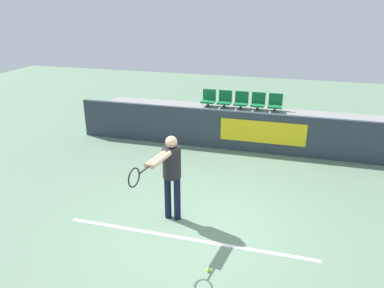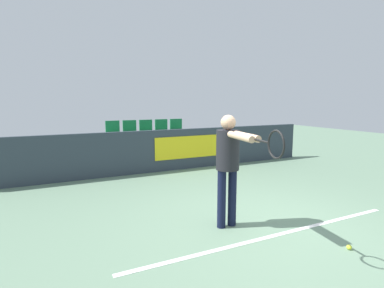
# 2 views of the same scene
# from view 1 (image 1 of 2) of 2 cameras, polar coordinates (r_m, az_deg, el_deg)

# --- Properties ---
(ground_plane) EXTENTS (30.00, 30.00, 0.00)m
(ground_plane) POSITION_cam_1_polar(r_m,az_deg,el_deg) (7.22, -0.01, -12.78)
(ground_plane) COLOR slate
(court_baseline) EXTENTS (4.64, 0.08, 0.01)m
(court_baseline) POSITION_cam_1_polar(r_m,az_deg,el_deg) (6.96, -0.77, -14.22)
(court_baseline) COLOR white
(court_baseline) RESTS_ON ground
(barrier_wall) EXTENTS (9.27, 0.14, 1.14)m
(barrier_wall) POSITION_cam_1_polar(r_m,az_deg,el_deg) (10.62, 6.17, 2.05)
(barrier_wall) COLOR #2D3842
(barrier_wall) RESTS_ON ground
(bleacher_tier_front) EXTENTS (8.87, 0.93, 0.40)m
(bleacher_tier_front) POSITION_cam_1_polar(r_m,az_deg,el_deg) (11.26, 6.50, 1.15)
(bleacher_tier_front) COLOR gray
(bleacher_tier_front) RESTS_ON ground
(bleacher_tier_middle) EXTENTS (8.87, 0.93, 0.79)m
(bleacher_tier_middle) POSITION_cam_1_polar(r_m,az_deg,el_deg) (12.06, 7.28, 3.48)
(bleacher_tier_middle) COLOR gray
(bleacher_tier_middle) RESTS_ON ground
(stadium_chair_0) EXTENTS (0.42, 0.39, 0.53)m
(stadium_chair_0) POSITION_cam_1_polar(r_m,az_deg,el_deg) (11.43, 1.44, 3.86)
(stadium_chair_0) COLOR #333333
(stadium_chair_0) RESTS_ON bleacher_tier_front
(stadium_chair_1) EXTENTS (0.42, 0.39, 0.53)m
(stadium_chair_1) POSITION_cam_1_polar(r_m,az_deg,el_deg) (11.31, 4.04, 3.64)
(stadium_chair_1) COLOR #333333
(stadium_chair_1) RESTS_ON bleacher_tier_front
(stadium_chair_2) EXTENTS (0.42, 0.39, 0.53)m
(stadium_chair_2) POSITION_cam_1_polar(r_m,az_deg,el_deg) (11.22, 6.69, 3.40)
(stadium_chair_2) COLOR #333333
(stadium_chair_2) RESTS_ON bleacher_tier_front
(stadium_chair_3) EXTENTS (0.42, 0.39, 0.53)m
(stadium_chair_3) POSITION_cam_1_polar(r_m,az_deg,el_deg) (11.16, 9.37, 3.15)
(stadium_chair_3) COLOR #333333
(stadium_chair_3) RESTS_ON bleacher_tier_front
(stadium_chair_4) EXTENTS (0.42, 0.39, 0.53)m
(stadium_chair_4) POSITION_cam_1_polar(r_m,az_deg,el_deg) (11.12, 12.07, 2.90)
(stadium_chair_4) COLOR #333333
(stadium_chair_4) RESTS_ON bleacher_tier_front
(stadium_chair_5) EXTENTS (0.42, 0.39, 0.53)m
(stadium_chair_5) POSITION_cam_1_polar(r_m,az_deg,el_deg) (12.18, 2.55, 6.89)
(stadium_chair_5) COLOR #333333
(stadium_chair_5) RESTS_ON bleacher_tier_middle
(stadium_chair_6) EXTENTS (0.42, 0.39, 0.53)m
(stadium_chair_6) POSITION_cam_1_polar(r_m,az_deg,el_deg) (12.08, 5.01, 6.70)
(stadium_chair_6) COLOR #333333
(stadium_chair_6) RESTS_ON bleacher_tier_middle
(stadium_chair_7) EXTENTS (0.42, 0.39, 0.53)m
(stadium_chair_7) POSITION_cam_1_polar(r_m,az_deg,el_deg) (11.99, 7.50, 6.50)
(stadium_chair_7) COLOR #333333
(stadium_chair_7) RESTS_ON bleacher_tier_middle
(stadium_chair_8) EXTENTS (0.42, 0.39, 0.53)m
(stadium_chair_8) POSITION_cam_1_polar(r_m,az_deg,el_deg) (11.93, 10.03, 6.28)
(stadium_chair_8) COLOR #333333
(stadium_chair_8) RESTS_ON bleacher_tier_middle
(stadium_chair_9) EXTENTS (0.42, 0.39, 0.53)m
(stadium_chair_9) POSITION_cam_1_polar(r_m,az_deg,el_deg) (11.90, 12.57, 6.05)
(stadium_chair_9) COLOR #333333
(stadium_chair_9) RESTS_ON bleacher_tier_middle
(tennis_player) EXTENTS (0.40, 1.58, 1.72)m
(tennis_player) POSITION_cam_1_polar(r_m,az_deg,el_deg) (6.97, -3.34, -3.91)
(tennis_player) COLOR black
(tennis_player) RESTS_ON ground
(tennis_ball) EXTENTS (0.07, 0.07, 0.07)m
(tennis_ball) POSITION_cam_1_polar(r_m,az_deg,el_deg) (6.26, 2.54, -18.62)
(tennis_ball) COLOR #CCDB33
(tennis_ball) RESTS_ON ground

